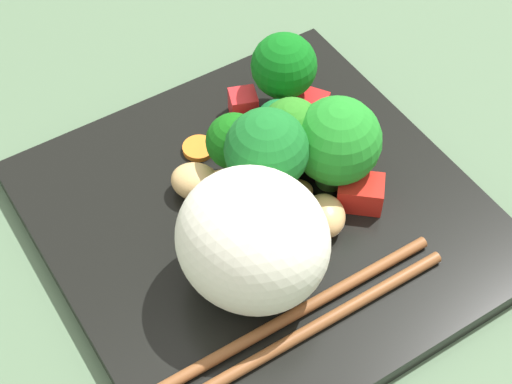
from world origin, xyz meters
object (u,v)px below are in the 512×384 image
Objects in this scene: carrot_slice_2 at (349,138)px; chopstick_pair at (296,325)px; rice_mound at (253,240)px; square_plate at (263,219)px; broccoli_floret_5 at (267,151)px.

carrot_slice_2 is 0.12× the size of chopstick_pair.
rice_mound is 3.74× the size of carrot_slice_2.
rice_mound reaches higher than square_plate.
chopstick_pair is (9.83, -3.61, -4.72)cm from broccoli_floret_5.
rice_mound is at bearing -37.67° from broccoli_floret_5.
carrot_slice_2 is (-7.11, 12.41, -4.23)cm from rice_mound.
square_plate is at bearing 143.05° from rice_mound.
broccoli_floret_5 reaches higher than square_plate.
chopstick_pair reaches higher than carrot_slice_2.
rice_mound is (4.48, -3.37, 5.24)cm from square_plate.
square_plate is 9.47cm from carrot_slice_2.
rice_mound is 1.20× the size of broccoli_floret_5.
carrot_slice_2 is 16.56cm from chopstick_pair.
rice_mound reaches higher than chopstick_pair.
chopstick_pair is (4.44, 0.55, -4.13)cm from rice_mound.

